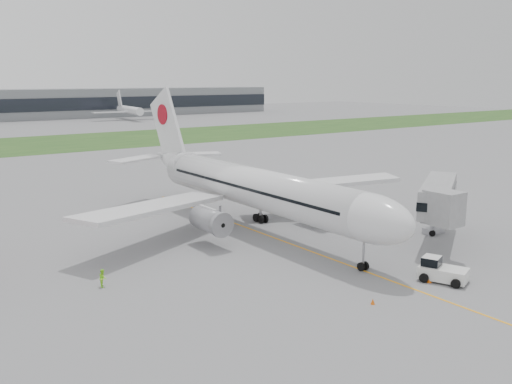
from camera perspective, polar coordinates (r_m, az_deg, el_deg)
ground at (r=69.82m, az=1.72°, el=-4.56°), size 600.00×600.00×0.00m
apron_markings at (r=66.08m, az=4.36°, el=-5.52°), size 70.00×70.00×0.04m
grass_strip at (r=179.11m, az=-22.30°, el=4.35°), size 600.00×50.00×0.02m
airliner at (r=72.35m, az=-0.59°, el=0.61°), size 48.13×53.95×17.88m
pushback_tug at (r=57.84m, az=17.94°, el=-7.45°), size 4.22×5.00×2.25m
jet_bridge at (r=69.55m, az=17.83°, el=-0.52°), size 14.68×11.99×7.42m
safety_cone_left at (r=50.85m, az=11.60°, el=-10.67°), size 0.38×0.38×0.52m
safety_cone_right at (r=57.19m, az=16.95°, el=-8.38°), size 0.45×0.45×0.61m
ground_crew_near at (r=61.38m, az=16.68°, el=-6.55°), size 0.60×0.43×1.54m
ground_crew_far at (r=55.48m, az=-15.07°, el=-8.29°), size 0.83×0.96×1.69m
distant_aircraft_right at (r=273.79m, az=-12.46°, el=7.05°), size 37.36×33.79×13.10m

